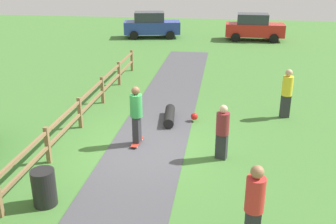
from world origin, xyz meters
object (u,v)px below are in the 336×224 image
Objects in this scene: bystander_maroon at (222,130)px; bystander_red at (254,203)px; skater_riding at (136,113)px; parked_car_red at (254,27)px; parked_car_blue at (151,25)px; bystander_yellow at (287,91)px; trash_bin at (44,188)px; skater_fallen at (171,116)px.

bystander_red reaches higher than bystander_maroon.
skater_riding is 19.12m from parked_car_red.
skater_riding is at bearing -80.71° from parked_car_blue.
bystander_yellow is (4.90, 3.07, -0.07)m from skater_riding.
trash_bin is 0.49× the size of bystander_yellow.
bystander_maroon is at bearing -95.97° from parked_car_red.
bystander_yellow is at bearing 13.70° from skater_fallen.
trash_bin is 0.47× the size of skater_riding.
parked_car_red is (3.83, 16.48, 0.76)m from skater_fallen.
bystander_yellow is at bearing 32.10° from skater_riding.
parked_car_red is at bearing 75.98° from skater_riding.
skater_fallen is at bearing 68.89° from skater_riding.
skater_fallen is 0.86× the size of bystander_red.
bystander_maroon is 0.39× the size of parked_car_red.
trash_bin reaches higher than skater_fallen.
bystander_red is (0.67, -3.76, 0.12)m from bystander_maroon.
parked_car_red is (4.63, 18.55, -0.12)m from skater_riding.
bystander_yellow reaches higher than skater_fallen.
parked_car_blue reaches higher than trash_bin.
skater_fallen is 0.96× the size of bystander_maroon.
parked_car_red reaches higher than skater_fallen.
parked_car_blue is at bearing 117.14° from bystander_yellow.
parked_car_red reaches higher than bystander_red.
trash_bin is 0.49× the size of bystander_red.
skater_riding is at bearing -111.11° from skater_fallen.
parked_car_red reaches higher than skater_riding.
bystander_yellow is (4.10, 1.00, 0.82)m from skater_fallen.
bystander_maroon is at bearing -73.44° from parked_car_blue.
skater_fallen is at bearing 111.49° from bystander_red.
skater_fallen is 0.87× the size of bystander_yellow.
parked_car_red reaches higher than trash_bin.
trash_bin is 0.57× the size of skater_fallen.
trash_bin is at bearing -85.87° from parked_car_blue.
skater_fallen is at bearing -103.09° from parked_car_red.
parked_car_blue is (-3.03, 18.54, -0.12)m from skater_riding.
skater_riding is 1.19× the size of skater_fallen.
parked_car_blue is at bearing 99.29° from skater_riding.
bystander_red is at bearing -79.90° from bystander_maroon.
bystander_maroon is 0.90× the size of bystander_red.
skater_riding is 1.03× the size of bystander_yellow.
parked_car_red reaches higher than bystander_maroon.
trash_bin is 5.06m from bystander_maroon.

